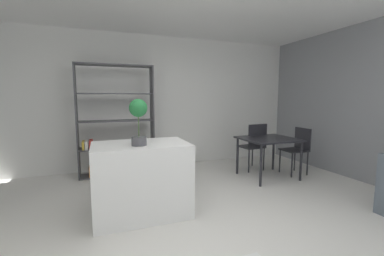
{
  "coord_description": "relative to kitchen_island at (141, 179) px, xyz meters",
  "views": [
    {
      "loc": [
        -1.0,
        -2.57,
        1.48
      ],
      "look_at": [
        0.13,
        0.51,
        1.09
      ],
      "focal_mm": 23.44,
      "sensor_mm": 36.0,
      "label": 1
    }
  ],
  "objects": [
    {
      "name": "potted_plant_on_island",
      "position": [
        -0.04,
        -0.13,
        0.81
      ],
      "size": [
        0.21,
        0.21,
        0.55
      ],
      "color": "#4C4C51",
      "rests_on": "kitchen_island"
    },
    {
      "name": "dining_chair_window_side",
      "position": [
        3.15,
        0.7,
        0.08
      ],
      "size": [
        0.43,
        0.41,
        0.9
      ],
      "rotation": [
        0.0,
        0.0,
        -1.59
      ],
      "color": "#232328",
      "rests_on": "ground_plane"
    },
    {
      "name": "back_partition",
      "position": [
        0.54,
        2.26,
        0.93
      ],
      "size": [
        6.78,
        0.06,
        2.78
      ],
      "primitive_type": "cube",
      "color": "white",
      "rests_on": "ground_plane"
    },
    {
      "name": "kitchen_island",
      "position": [
        0.0,
        0.0,
        0.0
      ],
      "size": [
        1.17,
        0.75,
        0.92
      ],
      "primitive_type": "cube",
      "color": "white",
      "rests_on": "ground_plane"
    },
    {
      "name": "open_bookshelf",
      "position": [
        -0.24,
        1.86,
        0.46
      ],
      "size": [
        1.4,
        0.34,
        2.1
      ],
      "color": "#4C4C51",
      "rests_on": "ground_plane"
    },
    {
      "name": "dining_table",
      "position": [
        2.45,
        0.7,
        0.2
      ],
      "size": [
        0.97,
        0.88,
        0.74
      ],
      "color": "#232328",
      "rests_on": "ground_plane"
    },
    {
      "name": "dining_chair_far",
      "position": [
        2.46,
        1.16,
        0.12
      ],
      "size": [
        0.48,
        0.46,
        0.96
      ],
      "rotation": [
        0.0,
        0.0,
        3.23
      ],
      "color": "#232328",
      "rests_on": "ground_plane"
    },
    {
      "name": "ground_plane",
      "position": [
        0.54,
        -0.54,
        -0.46
      ],
      "size": [
        9.32,
        9.32,
        0.0
      ],
      "primitive_type": "plane",
      "color": "silver"
    }
  ]
}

